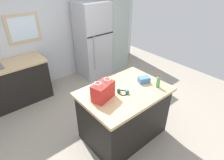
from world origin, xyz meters
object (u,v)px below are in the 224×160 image
at_px(bottle, 158,81).
at_px(kitchen_island, 124,113).
at_px(shopping_bag, 103,91).
at_px(tall_cabinet, 113,28).
at_px(ear_defenders, 123,92).
at_px(small_box, 144,80).
at_px(refrigerator, 93,41).

bearing_deg(bottle, kitchen_island, 150.71).
bearing_deg(shopping_bag, tall_cabinet, 46.56).
bearing_deg(ear_defenders, kitchen_island, 25.72).
xyz_separation_m(kitchen_island, shopping_bag, (-0.38, 0.05, 0.58)).
bearing_deg(tall_cabinet, small_box, -119.06).
bearing_deg(ear_defenders, tall_cabinet, 52.41).
distance_m(refrigerator, tall_cabinet, 0.72).
xyz_separation_m(refrigerator, ear_defenders, (-0.99, -2.19, -0.00)).
height_order(small_box, ear_defenders, small_box).
xyz_separation_m(tall_cabinet, small_box, (-1.22, -2.19, -0.18)).
bearing_deg(small_box, refrigerator, 76.54).
xyz_separation_m(refrigerator, shopping_bag, (-1.31, -2.11, 0.10)).
distance_m(tall_cabinet, ear_defenders, 2.77).
bearing_deg(bottle, ear_defenders, 156.57).
bearing_deg(refrigerator, small_box, -103.46).
height_order(kitchen_island, ear_defenders, ear_defenders).
distance_m(tall_cabinet, small_box, 2.51).
bearing_deg(shopping_bag, kitchen_island, -7.80).
bearing_deg(bottle, small_box, 105.24).
height_order(kitchen_island, small_box, small_box).
distance_m(tall_cabinet, shopping_bag, 2.91).
relative_size(kitchen_island, ear_defenders, 6.61).
height_order(shopping_bag, bottle, shopping_bag).
distance_m(kitchen_island, ear_defenders, 0.48).
bearing_deg(bottle, tall_cabinet, 64.55).
distance_m(refrigerator, ear_defenders, 2.41).
relative_size(tall_cabinet, ear_defenders, 11.18).
relative_size(kitchen_island, tall_cabinet, 0.59).
relative_size(shopping_bag, small_box, 2.10).
xyz_separation_m(refrigerator, tall_cabinet, (0.69, 0.00, 0.20)).
bearing_deg(small_box, ear_defenders, -179.75).
distance_m(kitchen_island, bottle, 0.77).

